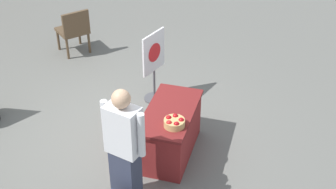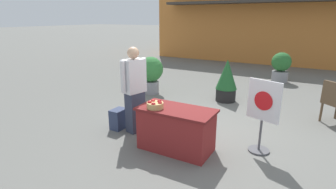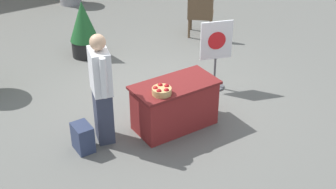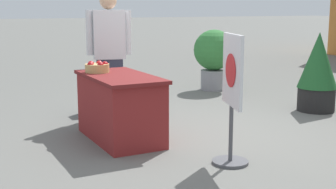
{
  "view_description": "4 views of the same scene",
  "coord_description": "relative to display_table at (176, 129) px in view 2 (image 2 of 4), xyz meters",
  "views": [
    {
      "loc": [
        -5.4,
        -2.34,
        4.56
      ],
      "look_at": [
        -0.3,
        -0.88,
        1.07
      ],
      "focal_mm": 50.0,
      "sensor_mm": 36.0,
      "label": 1
    },
    {
      "loc": [
        1.72,
        -4.59,
        2.25
      ],
      "look_at": [
        -0.56,
        -0.57,
        0.88
      ],
      "focal_mm": 28.0,
      "sensor_mm": 36.0,
      "label": 2
    },
    {
      "loc": [
        -3.66,
        -6.0,
        4.18
      ],
      "look_at": [
        -0.38,
        -0.94,
        0.65
      ],
      "focal_mm": 50.0,
      "sensor_mm": 36.0,
      "label": 3
    },
    {
      "loc": [
        4.7,
        -2.8,
        1.52
      ],
      "look_at": [
        0.2,
        -0.48,
        0.57
      ],
      "focal_mm": 50.0,
      "sensor_mm": 36.0,
      "label": 4
    }
  ],
  "objects": [
    {
      "name": "ground_plane",
      "position": [
        0.23,
        0.89,
        -0.38
      ],
      "size": [
        120.0,
        120.0,
        0.0
      ],
      "primitive_type": "plane",
      "color": "slate"
    },
    {
      "name": "storefront_building",
      "position": [
        0.4,
        11.48,
        1.98
      ],
      "size": [
        13.27,
        4.55,
        4.71
      ],
      "color": "#C67533",
      "rests_on": "ground_plane"
    },
    {
      "name": "display_table",
      "position": [
        0.0,
        0.0,
        0.0
      ],
      "size": [
        1.32,
        0.67,
        0.76
      ],
      "color": "maroon",
      "rests_on": "ground_plane"
    },
    {
      "name": "apple_basket",
      "position": [
        -0.33,
        -0.15,
        0.44
      ],
      "size": [
        0.29,
        0.29,
        0.13
      ],
      "color": "tan",
      "rests_on": "display_table"
    },
    {
      "name": "person_visitor",
      "position": [
        -1.08,
        0.28,
        0.5
      ],
      "size": [
        0.36,
        0.59,
        1.71
      ],
      "rotation": [
        0.0,
        0.0,
        -0.25
      ],
      "color": "#33384C",
      "rests_on": "ground_plane"
    },
    {
      "name": "backpack",
      "position": [
        -1.46,
        0.21,
        -0.17
      ],
      "size": [
        0.24,
        0.34,
        0.42
      ],
      "color": "#2D3856",
      "rests_on": "ground_plane"
    },
    {
      "name": "poster_board",
      "position": [
        1.29,
        0.65,
        0.31
      ],
      "size": [
        0.55,
        0.36,
        1.27
      ],
      "rotation": [
        0.0,
        0.0,
        -1.89
      ],
      "color": "#4C4C51",
      "rests_on": "ground_plane"
    },
    {
      "name": "potted_plant_far_right",
      "position": [
        -2.34,
        2.78,
        0.27
      ],
      "size": [
        0.75,
        0.75,
        1.12
      ],
      "color": "gray",
      "rests_on": "ground_plane"
    },
    {
      "name": "potted_plant_near_left",
      "position": [
        0.89,
        6.31,
        0.19
      ],
      "size": [
        0.67,
        0.67,
        1.05
      ],
      "color": "gray",
      "rests_on": "ground_plane"
    },
    {
      "name": "potted_plant_near_right",
      "position": [
        -0.1,
        3.14,
        0.22
      ],
      "size": [
        0.58,
        0.58,
        1.16
      ],
      "color": "black",
      "rests_on": "ground_plane"
    }
  ]
}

